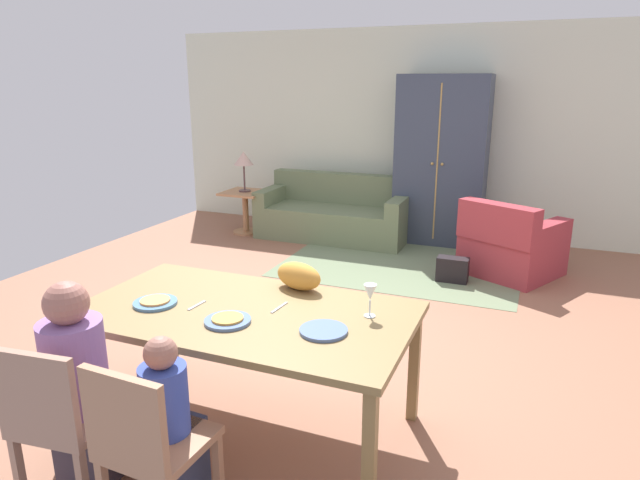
% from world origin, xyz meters
% --- Properties ---
extents(ground_plane, '(7.23, 6.06, 0.02)m').
position_xyz_m(ground_plane, '(0.00, 0.43, -0.01)').
color(ground_plane, '#946149').
extents(back_wall, '(7.23, 0.10, 2.70)m').
position_xyz_m(back_wall, '(0.00, 3.51, 1.35)').
color(back_wall, silver).
rests_on(back_wall, ground_plane).
extents(dining_table, '(1.89, 1.03, 0.76)m').
position_xyz_m(dining_table, '(0.04, -1.36, 0.70)').
color(dining_table, olive).
rests_on(dining_table, ground_plane).
extents(plate_near_man, '(0.25, 0.25, 0.02)m').
position_xyz_m(plate_near_man, '(-0.48, -1.48, 0.77)').
color(plate_near_man, teal).
rests_on(plate_near_man, dining_table).
extents(pizza_near_man, '(0.17, 0.17, 0.01)m').
position_xyz_m(pizza_near_man, '(-0.48, -1.48, 0.78)').
color(pizza_near_man, '#E5944C').
rests_on(pizza_near_man, plate_near_man).
extents(plate_near_child, '(0.25, 0.25, 0.02)m').
position_xyz_m(plate_near_child, '(0.04, -1.54, 0.77)').
color(plate_near_child, '#5472A5').
rests_on(plate_near_child, dining_table).
extents(pizza_near_child, '(0.17, 0.17, 0.01)m').
position_xyz_m(pizza_near_child, '(0.04, -1.54, 0.78)').
color(pizza_near_child, gold).
rests_on(pizza_near_child, plate_near_child).
extents(plate_near_woman, '(0.25, 0.25, 0.02)m').
position_xyz_m(plate_near_woman, '(0.56, -1.46, 0.77)').
color(plate_near_woman, '#536EA4').
rests_on(plate_near_woman, dining_table).
extents(wine_glass, '(0.07, 0.07, 0.19)m').
position_xyz_m(wine_glass, '(0.72, -1.18, 0.89)').
color(wine_glass, silver).
rests_on(wine_glass, dining_table).
extents(fork, '(0.03, 0.15, 0.01)m').
position_xyz_m(fork, '(-0.24, -1.41, 0.76)').
color(fork, silver).
rests_on(fork, dining_table).
extents(knife, '(0.03, 0.17, 0.01)m').
position_xyz_m(knife, '(0.21, -1.26, 0.76)').
color(knife, silver).
rests_on(knife, dining_table).
extents(dining_chair_man, '(0.46, 0.46, 0.87)m').
position_xyz_m(dining_chair_man, '(-0.47, -2.24, 0.49)').
color(dining_chair_man, '#A17762').
rests_on(dining_chair_man, ground_plane).
extents(person_man, '(0.31, 0.41, 1.11)m').
position_xyz_m(person_man, '(-0.48, -2.06, 0.51)').
color(person_man, '#3F3645').
rests_on(person_man, ground_plane).
extents(dining_chair_child, '(0.44, 0.44, 0.87)m').
position_xyz_m(dining_chair_child, '(0.04, -2.24, 0.49)').
color(dining_chair_child, '#AA7758').
rests_on(dining_chair_child, ground_plane).
extents(person_child, '(0.22, 0.29, 0.92)m').
position_xyz_m(person_child, '(0.04, -2.07, 0.43)').
color(person_child, '#323954').
rests_on(person_child, ground_plane).
extents(cat, '(0.35, 0.24, 0.17)m').
position_xyz_m(cat, '(0.19, -0.94, 0.84)').
color(cat, gold).
rests_on(cat, dining_table).
extents(area_rug, '(2.60, 1.80, 0.01)m').
position_xyz_m(area_rug, '(0.14, 1.95, 0.00)').
color(area_rug, '#6D7D5C').
rests_on(area_rug, ground_plane).
extents(couch, '(1.96, 0.86, 0.82)m').
position_xyz_m(couch, '(-0.97, 2.81, 0.30)').
color(couch, '#697754').
rests_on(couch, ground_plane).
extents(armchair, '(1.15, 1.15, 0.82)m').
position_xyz_m(armchair, '(1.29, 2.10, 0.32)').
color(armchair, '#A0333A').
rests_on(armchair, ground_plane).
extents(armoire, '(1.10, 0.59, 2.10)m').
position_xyz_m(armoire, '(0.34, 3.12, 1.05)').
color(armoire, '#384155').
rests_on(armoire, ground_plane).
extents(side_table, '(0.56, 0.56, 0.58)m').
position_xyz_m(side_table, '(-2.18, 2.55, 0.38)').
color(side_table, '#B27D53').
rests_on(side_table, ground_plane).
extents(table_lamp, '(0.26, 0.26, 0.54)m').
position_xyz_m(table_lamp, '(-2.18, 2.55, 1.01)').
color(table_lamp, brown).
rests_on(table_lamp, side_table).
extents(handbag, '(0.32, 0.16, 0.26)m').
position_xyz_m(handbag, '(0.77, 1.65, 0.13)').
color(handbag, black).
rests_on(handbag, ground_plane).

